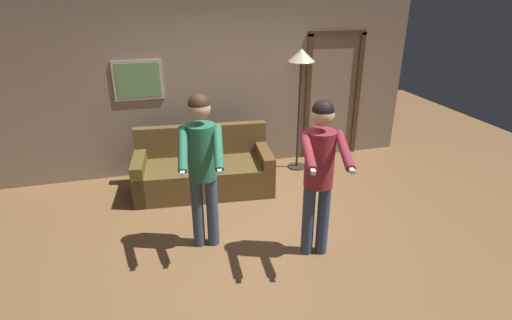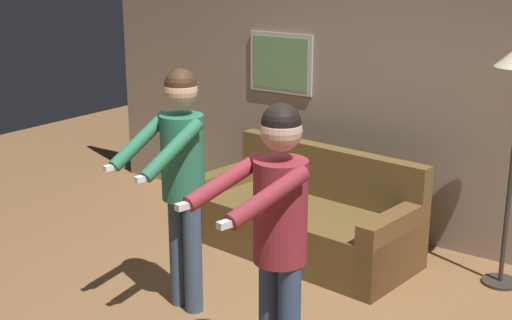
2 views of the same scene
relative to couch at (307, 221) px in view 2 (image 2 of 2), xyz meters
The scene contains 4 objects.
back_wall_assembly 1.33m from the couch, 66.11° to the left, with size 6.40×0.10×2.60m.
couch is the anchor object (origin of this frame).
person_standing_left 1.59m from the couch, 97.56° to the right, with size 0.50×0.69×1.75m.
person_standing_right 2.20m from the couch, 63.10° to the right, with size 0.53×0.75×1.73m.
Camera 2 is at (2.63, -3.40, 2.48)m, focal length 50.00 mm.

